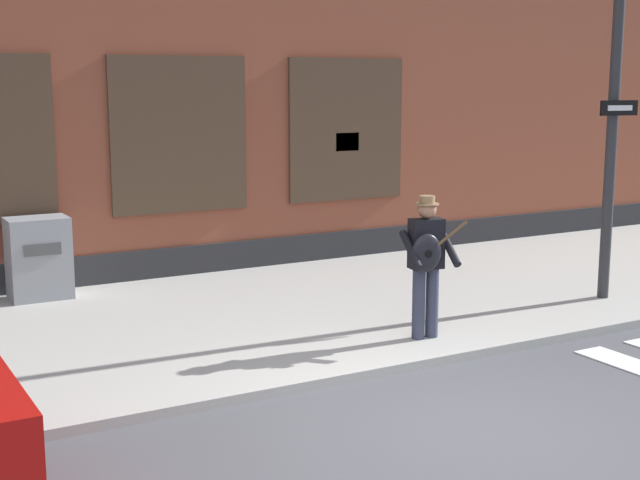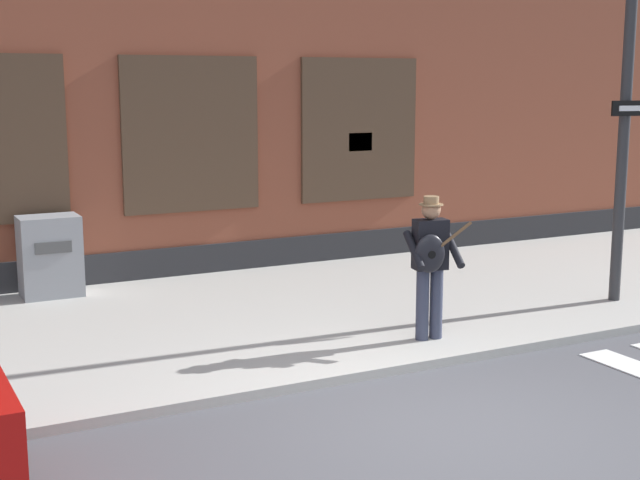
# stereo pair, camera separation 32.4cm
# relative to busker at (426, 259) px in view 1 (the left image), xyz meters

# --- Properties ---
(ground_plane) EXTENTS (160.00, 160.00, 0.00)m
(ground_plane) POSITION_rel_busker_xyz_m (-1.23, -2.10, -1.05)
(ground_plane) COLOR #4C4C51
(sidewalk) EXTENTS (28.00, 5.30, 0.10)m
(sidewalk) POSITION_rel_busker_xyz_m (-1.23, 1.98, -1.00)
(sidewalk) COLOR #ADAAA3
(sidewalk) RESTS_ON ground
(building_backdrop) EXTENTS (28.00, 4.06, 8.10)m
(building_backdrop) POSITION_rel_busker_xyz_m (-1.23, 6.63, 3.00)
(building_backdrop) COLOR brown
(building_backdrop) RESTS_ON ground
(busker) EXTENTS (0.72, 0.61, 1.67)m
(busker) POSITION_rel_busker_xyz_m (0.00, 0.00, 0.00)
(busker) COLOR #33384C
(busker) RESTS_ON sidewalk
(utility_box) EXTENTS (0.81, 0.58, 1.12)m
(utility_box) POSITION_rel_busker_xyz_m (-3.47, 4.18, -0.38)
(utility_box) COLOR gray
(utility_box) RESTS_ON sidewalk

